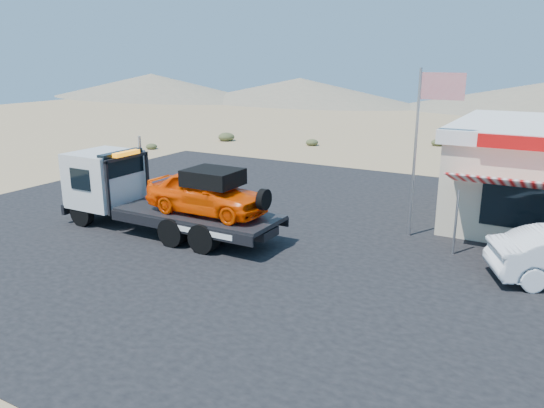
# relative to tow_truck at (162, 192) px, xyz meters

# --- Properties ---
(ground) EXTENTS (120.00, 120.00, 0.00)m
(ground) POSITION_rel_tow_truck_xyz_m (3.46, -0.42, -1.56)
(ground) COLOR #A0835B
(ground) RESTS_ON ground
(asphalt_lot) EXTENTS (32.00, 24.00, 0.02)m
(asphalt_lot) POSITION_rel_tow_truck_xyz_m (5.46, 2.58, -1.55)
(asphalt_lot) COLOR black
(asphalt_lot) RESTS_ON ground
(tow_truck) EXTENTS (8.69, 2.58, 2.91)m
(tow_truck) POSITION_rel_tow_truck_xyz_m (0.00, 0.00, 0.00)
(tow_truck) COLOR black
(tow_truck) RESTS_ON asphalt_lot
(flagpole) EXTENTS (1.55, 0.10, 6.00)m
(flagpole) POSITION_rel_tow_truck_xyz_m (8.39, 4.08, 2.20)
(flagpole) COLOR #99999E
(flagpole) RESTS_ON asphalt_lot
(desert_scrub) EXTENTS (24.50, 36.32, 0.68)m
(desert_scrub) POSITION_rel_tow_truck_xyz_m (-10.10, 8.98, -1.27)
(desert_scrub) COLOR #3D4324
(desert_scrub) RESTS_ON ground
(distant_hills) EXTENTS (126.00, 48.00, 4.20)m
(distant_hills) POSITION_rel_tow_truck_xyz_m (-6.31, 54.72, 0.32)
(distant_hills) COLOR #726B59
(distant_hills) RESTS_ON ground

